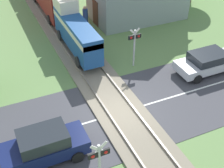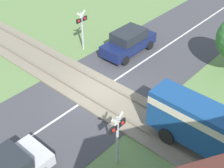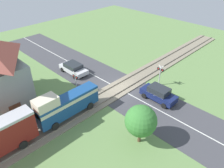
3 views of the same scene
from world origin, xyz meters
name	(u,v)px [view 2 (image 2 of 3)]	position (x,y,z in m)	size (l,w,h in m)	color
ground_plane	(96,93)	(0.00, 0.00, 0.00)	(60.00, 60.00, 0.00)	#66894C
road_surface	(96,93)	(0.00, 0.00, 0.01)	(48.00, 6.40, 0.02)	#424247
track_bed	(96,92)	(0.00, 0.00, 0.07)	(2.80, 48.00, 0.24)	gray
car_near_crossing	(129,42)	(-4.55, -1.44, 0.83)	(3.96, 1.81, 1.61)	#141E4C
crossing_signal_west_approach	(82,25)	(-2.88, -4.02, 1.78)	(0.90, 0.18, 2.75)	#B7B7B7
crossing_signal_east_approach	(117,133)	(2.88, 4.02, 1.78)	(0.90, 0.18, 2.75)	#B7B7B7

